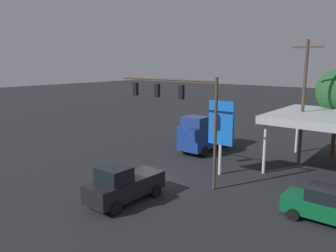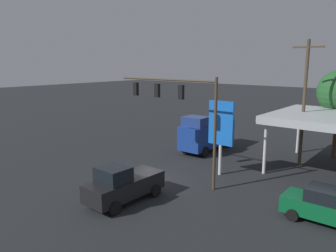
{
  "view_description": "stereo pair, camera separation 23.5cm",
  "coord_description": "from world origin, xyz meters",
  "px_view_note": "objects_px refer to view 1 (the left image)",
  "views": [
    {
      "loc": [
        -15.1,
        16.73,
        8.47
      ],
      "look_at": [
        0.0,
        -2.0,
        3.78
      ],
      "focal_mm": 35.0,
      "sensor_mm": 36.0,
      "label": 1
    },
    {
      "loc": [
        -15.29,
        16.58,
        8.47
      ],
      "look_at": [
        0.0,
        -2.0,
        3.78
      ],
      "focal_mm": 35.0,
      "sensor_mm": 36.0,
      "label": 2
    }
  ],
  "objects_px": {
    "price_sign": "(221,126)",
    "sedan_far": "(327,205)",
    "utility_pole": "(303,101)",
    "traffic_signal_assembly": "(178,103)",
    "delivery_truck": "(206,133)",
    "pickup_parked": "(124,185)"
  },
  "relations": [
    {
      "from": "utility_pole",
      "to": "pickup_parked",
      "type": "bearing_deg",
      "value": 67.34
    },
    {
      "from": "delivery_truck",
      "to": "sedan_far",
      "type": "relative_size",
      "value": 1.55
    },
    {
      "from": "traffic_signal_assembly",
      "to": "sedan_far",
      "type": "height_order",
      "value": "traffic_signal_assembly"
    },
    {
      "from": "traffic_signal_assembly",
      "to": "utility_pole",
      "type": "height_order",
      "value": "utility_pole"
    },
    {
      "from": "traffic_signal_assembly",
      "to": "pickup_parked",
      "type": "relative_size",
      "value": 1.65
    },
    {
      "from": "utility_pole",
      "to": "traffic_signal_assembly",
      "type": "bearing_deg",
      "value": 57.41
    },
    {
      "from": "traffic_signal_assembly",
      "to": "delivery_truck",
      "type": "height_order",
      "value": "traffic_signal_assembly"
    },
    {
      "from": "traffic_signal_assembly",
      "to": "sedan_far",
      "type": "relative_size",
      "value": 1.95
    },
    {
      "from": "utility_pole",
      "to": "price_sign",
      "type": "distance_m",
      "value": 7.56
    },
    {
      "from": "traffic_signal_assembly",
      "to": "sedan_far",
      "type": "xyz_separation_m",
      "value": [
        -10.21,
        0.21,
        -4.72
      ]
    },
    {
      "from": "price_sign",
      "to": "pickup_parked",
      "type": "bearing_deg",
      "value": 75.86
    },
    {
      "from": "price_sign",
      "to": "pickup_parked",
      "type": "height_order",
      "value": "price_sign"
    },
    {
      "from": "pickup_parked",
      "to": "traffic_signal_assembly",
      "type": "bearing_deg",
      "value": 179.06
    },
    {
      "from": "sedan_far",
      "to": "utility_pole",
      "type": "bearing_deg",
      "value": -65.6
    },
    {
      "from": "utility_pole",
      "to": "sedan_far",
      "type": "xyz_separation_m",
      "value": [
        -4.37,
        9.35,
        -4.47
      ]
    },
    {
      "from": "utility_pole",
      "to": "sedan_far",
      "type": "height_order",
      "value": "utility_pole"
    },
    {
      "from": "delivery_truck",
      "to": "sedan_far",
      "type": "distance_m",
      "value": 15.51
    },
    {
      "from": "price_sign",
      "to": "sedan_far",
      "type": "bearing_deg",
      "value": 159.55
    },
    {
      "from": "price_sign",
      "to": "pickup_parked",
      "type": "distance_m",
      "value": 8.81
    },
    {
      "from": "price_sign",
      "to": "delivery_truck",
      "type": "distance_m",
      "value": 7.4
    },
    {
      "from": "utility_pole",
      "to": "price_sign",
      "type": "xyz_separation_m",
      "value": [
        3.95,
        6.25,
        -1.59
      ]
    },
    {
      "from": "delivery_truck",
      "to": "traffic_signal_assembly",
      "type": "bearing_deg",
      "value": 17.88
    }
  ]
}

